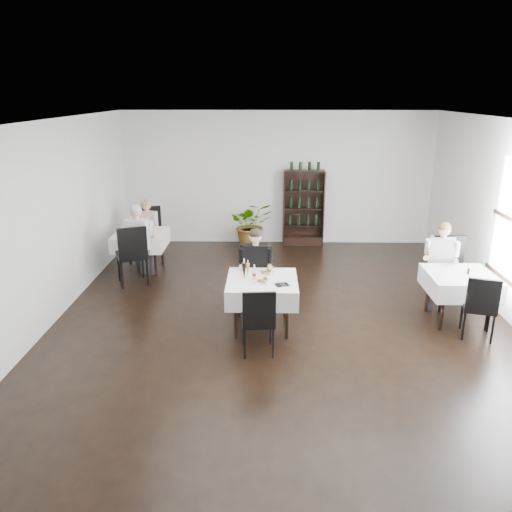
{
  "coord_description": "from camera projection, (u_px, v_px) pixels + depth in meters",
  "views": [
    {
      "loc": [
        -0.24,
        -6.82,
        3.39
      ],
      "look_at": [
        -0.39,
        0.2,
        1.06
      ],
      "focal_mm": 35.0,
      "sensor_mm": 36.0,
      "label": 1
    }
  ],
  "objects": [
    {
      "name": "pilsner_dark",
      "position": [
        244.0,
        271.0,
        7.26
      ],
      "size": [
        0.07,
        0.07,
        0.32
      ],
      "color": "black",
      "rests_on": "main_table"
    },
    {
      "name": "plate_near",
      "position": [
        263.0,
        281.0,
        7.19
      ],
      "size": [
        0.28,
        0.28,
        0.07
      ],
      "color": "white",
      "rests_on": "main_table"
    },
    {
      "name": "diner_left_near",
      "position": [
        139.0,
        236.0,
        9.21
      ],
      "size": [
        0.59,
        0.6,
        1.46
      ],
      "color": "#3E3E46",
      "rests_on": "ground"
    },
    {
      "name": "pilsner_lager",
      "position": [
        248.0,
        270.0,
        7.37
      ],
      "size": [
        0.06,
        0.06,
        0.26
      ],
      "color": "gold",
      "rests_on": "main_table"
    },
    {
      "name": "wine_shelf",
      "position": [
        303.0,
        209.0,
        11.35
      ],
      "size": [
        0.9,
        0.28,
        1.75
      ],
      "color": "black",
      "rests_on": "ground"
    },
    {
      "name": "right_chair_far",
      "position": [
        450.0,
        267.0,
        8.15
      ],
      "size": [
        0.54,
        0.55,
        1.15
      ],
      "color": "black",
      "rests_on": "ground"
    },
    {
      "name": "diner_main",
      "position": [
        256.0,
        265.0,
        7.79
      ],
      "size": [
        0.53,
        0.53,
        1.38
      ],
      "color": "#3E3E46",
      "rests_on": "ground"
    },
    {
      "name": "pepper_mill",
      "position": [
        468.0,
        271.0,
        7.49
      ],
      "size": [
        0.04,
        0.04,
        0.09
      ],
      "primitive_type": "cylinder",
      "rotation": [
        0.0,
        0.0,
        0.19
      ],
      "color": "black",
      "rests_on": "right_table"
    },
    {
      "name": "left_table",
      "position": [
        141.0,
        240.0,
        9.77
      ],
      "size": [
        0.98,
        0.98,
        0.77
      ],
      "color": "black",
      "rests_on": "ground"
    },
    {
      "name": "potted_tree",
      "position": [
        252.0,
        224.0,
        11.32
      ],
      "size": [
        1.04,
        0.93,
        1.04
      ],
      "primitive_type": "imported",
      "rotation": [
        0.0,
        0.0,
        0.14
      ],
      "color": "#1E521C",
      "rests_on": "ground"
    },
    {
      "name": "main_table",
      "position": [
        262.0,
        289.0,
        7.34
      ],
      "size": [
        1.03,
        1.03,
        0.77
      ],
      "color": "black",
      "rests_on": "ground"
    },
    {
      "name": "napkin_cutlery",
      "position": [
        282.0,
        284.0,
        7.09
      ],
      "size": [
        0.23,
        0.2,
        0.02
      ],
      "color": "black",
      "rests_on": "main_table"
    },
    {
      "name": "coke_bottle",
      "position": [
        254.0,
        274.0,
        7.27
      ],
      "size": [
        0.06,
        0.06,
        0.23
      ],
      "color": "silver",
      "rests_on": "main_table"
    },
    {
      "name": "right_chair_near",
      "position": [
        480.0,
        304.0,
        7.02
      ],
      "size": [
        0.54,
        0.54,
        0.95
      ],
      "color": "black",
      "rests_on": "ground"
    },
    {
      "name": "diner_right_far",
      "position": [
        441.0,
        258.0,
        8.1
      ],
      "size": [
        0.61,
        0.64,
        1.4
      ],
      "color": "#3E3E46",
      "rests_on": "ground"
    },
    {
      "name": "left_chair_far",
      "position": [
        150.0,
        231.0,
        10.32
      ],
      "size": [
        0.63,
        0.64,
        1.13
      ],
      "color": "black",
      "rests_on": "ground"
    },
    {
      "name": "main_chair_near",
      "position": [
        258.0,
        317.0,
        6.59
      ],
      "size": [
        0.47,
        0.47,
        0.95
      ],
      "color": "black",
      "rests_on": "ground"
    },
    {
      "name": "right_table",
      "position": [
        460.0,
        283.0,
        7.57
      ],
      "size": [
        0.98,
        0.98,
        0.77
      ],
      "color": "black",
      "rests_on": "ground"
    },
    {
      "name": "plate_far",
      "position": [
        266.0,
        273.0,
        7.52
      ],
      "size": [
        0.27,
        0.27,
        0.07
      ],
      "color": "white",
      "rests_on": "main_table"
    },
    {
      "name": "room_shell",
      "position": [
        283.0,
        231.0,
        7.06
      ],
      "size": [
        9.0,
        9.0,
        9.0
      ],
      "color": "black",
      "rests_on": "ground"
    },
    {
      "name": "diner_left_far",
      "position": [
        146.0,
        226.0,
        10.2
      ],
      "size": [
        0.57,
        0.6,
        1.31
      ],
      "color": "#3E3E46",
      "rests_on": "ground"
    },
    {
      "name": "left_chair_near",
      "position": [
        132.0,
        251.0,
        8.99
      ],
      "size": [
        0.68,
        0.68,
        1.13
      ],
      "color": "black",
      "rests_on": "ground"
    },
    {
      "name": "main_chair_far",
      "position": [
        254.0,
        272.0,
        8.13
      ],
      "size": [
        0.52,
        0.53,
        1.02
      ],
      "color": "black",
      "rests_on": "ground"
    }
  ]
}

